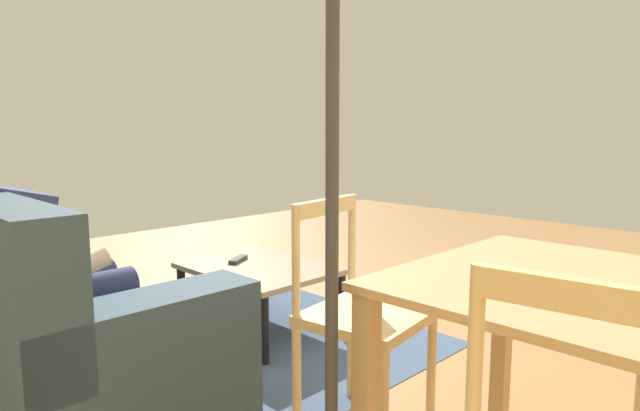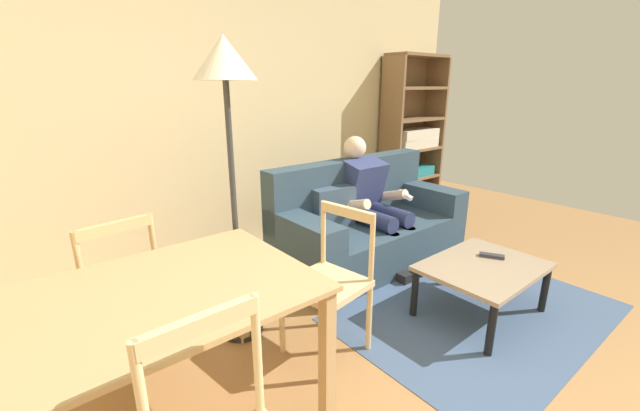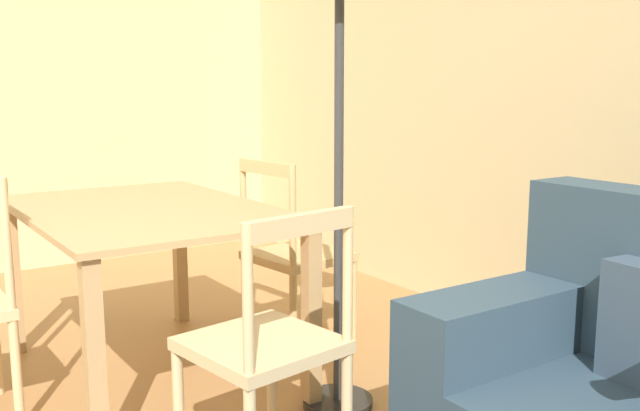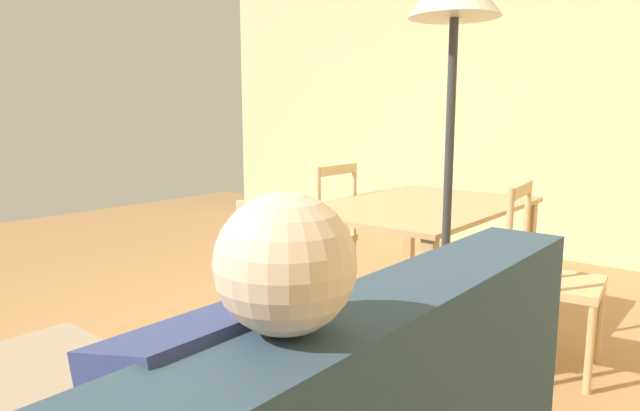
{
  "view_description": "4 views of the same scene",
  "coord_description": "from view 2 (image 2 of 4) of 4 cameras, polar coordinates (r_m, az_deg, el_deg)",
  "views": [
    {
      "loc": [
        -1.4,
        2.5,
        1.17
      ],
      "look_at": [
        -0.04,
        1.12,
        0.9
      ],
      "focal_mm": 30.39,
      "sensor_mm": 36.0,
      "label": 1
    },
    {
      "loc": [
        -1.49,
        -0.64,
        1.61
      ],
      "look_at": [
        -0.04,
        1.12,
        0.9
      ],
      "focal_mm": 22.07,
      "sensor_mm": 36.0,
      "label": 2
    },
    {
      "loc": [
        1.71,
        -0.06,
        1.26
      ],
      "look_at": [
        -0.04,
        1.12,
        0.9
      ],
      "focal_mm": 39.4,
      "sensor_mm": 36.0,
      "label": 3
    },
    {
      "loc": [
        1.66,
        2.5,
        1.26
      ],
      "look_at": [
        -0.04,
        1.12,
        0.9
      ],
      "focal_mm": 31.52,
      "sensor_mm": 36.0,
      "label": 4
    }
  ],
  "objects": [
    {
      "name": "dining_chair_near_wall",
      "position": [
        2.64,
        -27.54,
        -10.99
      ],
      "size": [
        0.47,
        0.47,
        0.92
      ],
      "color": "tan",
      "rests_on": "ground_plane"
    },
    {
      "name": "dining_table",
      "position": [
        1.9,
        -23.33,
        -14.55
      ],
      "size": [
        1.38,
        0.94,
        0.76
      ],
      "color": "tan",
      "rests_on": "ground_plane"
    },
    {
      "name": "floor_lamp",
      "position": [
        2.37,
        -13.44,
        16.04
      ],
      "size": [
        0.36,
        0.36,
        1.87
      ],
      "color": "black",
      "rests_on": "ground_plane"
    },
    {
      "name": "area_rug",
      "position": [
        3.21,
        21.86,
        -14.18
      ],
      "size": [
        2.01,
        1.42,
        0.01
      ],
      "primitive_type": "cube",
      "rotation": [
        0.0,
        0.0,
        -0.01
      ],
      "color": "#3D5170",
      "rests_on": "ground_plane"
    },
    {
      "name": "coffee_table",
      "position": [
        3.05,
        22.55,
        -8.77
      ],
      "size": [
        0.85,
        0.65,
        0.39
      ],
      "color": "gray",
      "rests_on": "ground_plane"
    },
    {
      "name": "tv_remote",
      "position": [
        3.18,
        23.65,
        -6.69
      ],
      "size": [
        0.13,
        0.17,
        0.02
      ],
      "primitive_type": "cube",
      "rotation": [
        0.0,
        0.0,
        0.5
      ],
      "color": "#2D2D38",
      "rests_on": "coffee_table"
    },
    {
      "name": "wall_back",
      "position": [
        3.8,
        -16.87,
        13.19
      ],
      "size": [
        6.83,
        0.12,
        2.78
      ],
      "primitive_type": "cube",
      "color": "#D1BC8C",
      "rests_on": "ground_plane"
    },
    {
      "name": "bookshelf",
      "position": [
        5.41,
        13.02,
        7.91
      ],
      "size": [
        0.93,
        0.36,
        1.97
      ],
      "color": "brown",
      "rests_on": "ground_plane"
    },
    {
      "name": "person_lounging",
      "position": [
        3.65,
        7.39,
        0.72
      ],
      "size": [
        0.59,
        0.91,
        1.15
      ],
      "color": "navy",
      "rests_on": "ground_plane"
    },
    {
      "name": "couch",
      "position": [
        3.7,
        6.64,
        -2.97
      ],
      "size": [
        1.84,
        0.83,
        0.94
      ],
      "color": "#2D4251",
      "rests_on": "ground_plane"
    },
    {
      "name": "dining_chair_facing_couch",
      "position": [
        2.42,
        1.33,
        -11.16
      ],
      "size": [
        0.48,
        0.48,
        0.9
      ],
      "color": "#D1B27F",
      "rests_on": "ground_plane"
    }
  ]
}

